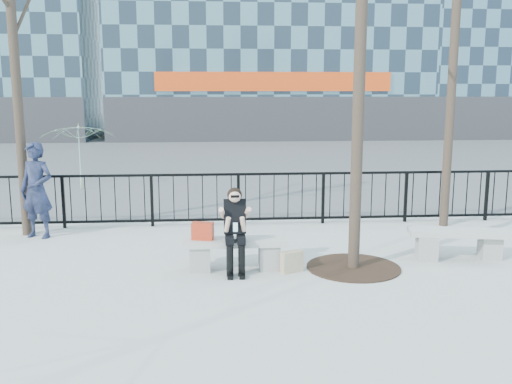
{
  "coord_description": "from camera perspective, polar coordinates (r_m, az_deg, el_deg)",
  "views": [
    {
      "loc": [
        -0.34,
        -8.74,
        2.84
      ],
      "look_at": [
        0.4,
        0.8,
        1.1
      ],
      "focal_mm": 40.0,
      "sensor_mm": 36.0,
      "label": 1
    }
  ],
  "objects": [
    {
      "name": "bench_second",
      "position": [
        10.25,
        19.62,
        -4.63
      ],
      "size": [
        1.66,
        0.46,
        0.49
      ],
      "rotation": [
        0.0,
        0.0,
        -0.18
      ],
      "color": "gray",
      "rests_on": "ground"
    },
    {
      "name": "bench_main",
      "position": [
        9.1,
        -2.13,
        -5.89
      ],
      "size": [
        1.65,
        0.46,
        0.49
      ],
      "color": "gray",
      "rests_on": "ground"
    },
    {
      "name": "street_surface",
      "position": [
        23.91,
        -3.59,
        3.49
      ],
      "size": [
        60.0,
        23.0,
        0.01
      ],
      "primitive_type": "cube",
      "color": "#474747",
      "rests_on": "ground"
    },
    {
      "name": "seated_woman",
      "position": [
        8.85,
        -2.11,
        -3.89
      ],
      "size": [
        0.5,
        0.64,
        1.34
      ],
      "color": "black",
      "rests_on": "ground"
    },
    {
      "name": "shopping_bag",
      "position": [
        9.0,
        3.59,
        -6.98
      ],
      "size": [
        0.38,
        0.27,
        0.34
      ],
      "primitive_type": "cube",
      "rotation": [
        0.0,
        0.0,
        0.42
      ],
      "color": "beige",
      "rests_on": "ground"
    },
    {
      "name": "railing",
      "position": [
        11.96,
        -2.72,
        -0.72
      ],
      "size": [
        14.0,
        0.06,
        1.1
      ],
      "color": "black",
      "rests_on": "ground"
    },
    {
      "name": "ground",
      "position": [
        9.19,
        -2.12,
        -7.69
      ],
      "size": [
        120.0,
        120.0,
        0.0
      ],
      "primitive_type": "plane",
      "color": "#A2A19C",
      "rests_on": "ground"
    },
    {
      "name": "vendor_umbrella",
      "position": [
        16.86,
        -17.3,
        3.38
      ],
      "size": [
        2.63,
        2.65,
        1.88
      ],
      "primitive_type": "imported",
      "rotation": [
        0.0,
        0.0,
        -0.34
      ],
      "color": "yellow",
      "rests_on": "ground"
    },
    {
      "name": "standing_man",
      "position": [
        11.66,
        -21.08,
        0.17
      ],
      "size": [
        0.78,
        0.64,
        1.85
      ],
      "primitive_type": "imported",
      "rotation": [
        0.0,
        0.0,
        -0.33
      ],
      "color": "black",
      "rests_on": "ground"
    },
    {
      "name": "handbag",
      "position": [
        9.03,
        -5.35,
        -3.91
      ],
      "size": [
        0.36,
        0.24,
        0.28
      ],
      "primitive_type": "cube",
      "rotation": [
        0.0,
        0.0,
        -0.25
      ],
      "color": "#AF2C15",
      "rests_on": "bench_main"
    },
    {
      "name": "tree_grate",
      "position": [
        9.36,
        9.71,
        -7.43
      ],
      "size": [
        1.5,
        1.5,
        0.02
      ],
      "primitive_type": "cylinder",
      "color": "black",
      "rests_on": "ground"
    }
  ]
}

